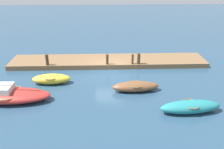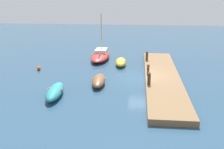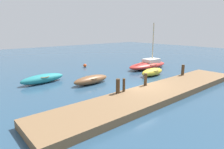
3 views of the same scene
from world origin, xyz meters
TOP-DOWN VIEW (x-y plane):
  - ground_plane at (0.00, 0.00)m, footprint 84.00×84.00m
  - dock_platform at (0.00, -1.86)m, footprint 18.58×3.16m
  - sailboat_red at (7.24, 5.02)m, footprint 5.95×2.23m
  - rowboat_teal at (-5.07, 6.93)m, footprint 4.05×1.49m
  - dinghy_yellow at (4.67, 2.37)m, footprint 3.08×1.28m
  - rowboat_brown at (-1.92, 3.89)m, footprint 3.60×1.33m
  - mooring_post_west at (-2.74, -0.53)m, footprint 0.27×0.27m
  - mooring_post_mid_west at (-2.18, -0.53)m, footprint 0.19×0.19m
  - mooring_post_mid_east at (0.13, -0.53)m, footprint 0.24×0.24m
  - mooring_post_east at (5.56, -0.53)m, footprint 0.28×0.28m
  - marker_buoy at (1.87, 10.83)m, footprint 0.42×0.42m

SIDE VIEW (x-z plane):
  - ground_plane at x=0.00m, z-range 0.00..0.00m
  - marker_buoy at x=1.87m, z-range 0.00..0.42m
  - dock_platform at x=0.00m, z-range 0.00..0.45m
  - rowboat_brown at x=-1.92m, z-range 0.01..0.74m
  - dinghy_yellow at x=4.67m, z-range 0.01..0.78m
  - rowboat_teal at x=-5.07m, z-range 0.01..0.79m
  - sailboat_red at x=7.24m, z-range -2.24..3.20m
  - mooring_post_mid_west at x=-2.18m, z-range 0.45..1.37m
  - mooring_post_mid_east at x=0.13m, z-range 0.45..1.41m
  - mooring_post_east at x=5.56m, z-range 0.45..1.44m
  - mooring_post_west at x=-2.74m, z-range 0.45..1.44m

